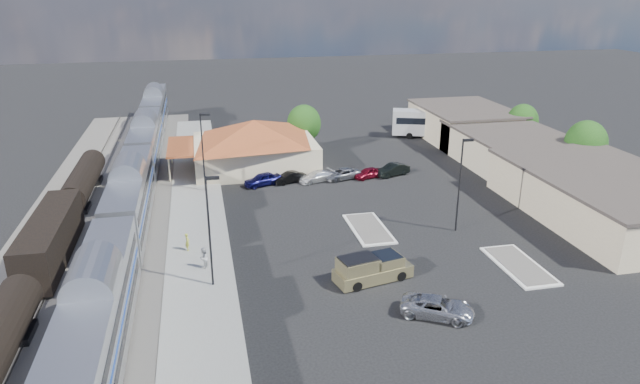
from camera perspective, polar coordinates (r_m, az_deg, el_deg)
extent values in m
plane|color=black|center=(52.14, 1.31, -5.00)|extent=(280.00, 280.00, 0.00)
cube|color=#4C4944|center=(59.06, -20.89, -3.23)|extent=(16.00, 100.00, 0.12)
cube|color=gray|center=(56.38, -12.11, -3.37)|extent=(5.50, 92.00, 0.18)
cube|color=silver|center=(37.94, -21.29, -11.54)|extent=(3.00, 20.00, 5.00)
cube|color=black|center=(39.38, -20.77, -14.97)|extent=(2.20, 16.00, 0.60)
cube|color=silver|center=(56.83, -18.39, -0.57)|extent=(3.00, 20.00, 5.00)
cube|color=black|center=(57.80, -18.10, -3.13)|extent=(2.20, 16.00, 0.60)
cube|color=silver|center=(76.82, -16.99, 4.82)|extent=(3.00, 20.00, 5.00)
cube|color=black|center=(77.55, -16.78, 2.86)|extent=(2.20, 16.00, 0.60)
cube|color=silver|center=(97.24, -16.16, 7.96)|extent=(3.00, 20.00, 5.00)
cube|color=black|center=(97.81, -16.00, 6.39)|extent=(2.20, 16.00, 0.60)
cube|color=black|center=(52.72, -25.37, -4.14)|extent=(2.80, 14.00, 3.60)
cube|color=black|center=(53.47, -25.07, -6.00)|extent=(2.20, 12.00, 0.60)
cylinder|color=black|center=(67.44, -22.60, 1.23)|extent=(2.80, 14.00, 2.80)
cube|color=black|center=(67.99, -22.40, -0.20)|extent=(2.20, 12.00, 0.60)
cube|color=beige|center=(73.10, -6.52, 3.80)|extent=(15.00, 12.00, 3.60)
pyramid|color=brown|center=(72.30, -6.62, 6.16)|extent=(15.30, 12.24, 2.60)
cube|color=brown|center=(72.43, -13.76, 4.44)|extent=(3.20, 9.60, 0.25)
cube|color=#C6B28C|center=(63.55, 26.70, -0.49)|extent=(14.00, 22.00, 4.20)
cube|color=#3F3833|center=(62.88, 27.02, 1.43)|extent=(14.40, 22.40, 0.30)
cube|color=#C6B28C|center=(77.59, 18.65, 3.98)|extent=(12.00, 18.00, 4.00)
cube|color=#3F3833|center=(77.06, 18.83, 5.51)|extent=(12.40, 18.40, 0.30)
cube|color=#C6B28C|center=(89.42, 14.20, 6.61)|extent=(12.00, 16.00, 4.50)
cube|color=#3F3833|center=(88.92, 14.34, 8.11)|extent=(12.40, 16.40, 0.30)
cube|color=silver|center=(54.85, 4.90, -3.67)|extent=(3.30, 7.50, 0.15)
cube|color=#4C4944|center=(54.81, 4.90, -3.59)|extent=(2.70, 6.90, 0.10)
cube|color=silver|center=(50.52, 19.28, -6.97)|extent=(3.30, 7.50, 0.15)
cube|color=#4C4944|center=(50.48, 19.29, -6.89)|extent=(2.70, 6.90, 0.10)
cylinder|color=black|center=(43.61, -11.00, -4.09)|extent=(0.16, 0.16, 9.00)
cube|color=black|center=(42.05, -10.71, 1.38)|extent=(1.00, 0.25, 0.22)
cylinder|color=black|center=(64.36, -11.63, 3.78)|extent=(0.16, 0.16, 9.00)
cube|color=black|center=(63.32, -11.45, 7.59)|extent=(1.00, 0.25, 0.22)
cylinder|color=black|center=(54.33, 13.75, 0.59)|extent=(0.16, 0.16, 9.00)
cube|color=black|center=(53.31, 14.62, 5.04)|extent=(1.00, 0.25, 0.22)
cylinder|color=#382314|center=(76.27, 24.74, 2.46)|extent=(0.30, 0.30, 2.86)
ellipsoid|color=#153F12|center=(75.56, 25.04, 4.48)|extent=(4.94, 4.94, 5.46)
cylinder|color=#382314|center=(87.42, 19.41, 5.12)|extent=(0.30, 0.30, 2.55)
ellipsoid|color=#153F12|center=(86.86, 19.59, 6.71)|extent=(4.41, 4.41, 4.87)
cylinder|color=#382314|center=(79.95, -1.60, 5.01)|extent=(0.30, 0.30, 2.73)
ellipsoid|color=#153F12|center=(79.30, -1.61, 6.88)|extent=(4.71, 4.71, 5.21)
cube|color=tan|center=(45.65, 5.31, -8.06)|extent=(6.52, 3.53, 1.01)
cube|color=tan|center=(45.29, 5.34, -7.18)|extent=(2.75, 2.59, 1.07)
cube|color=tan|center=(45.23, 5.35, -7.06)|extent=(3.36, 2.73, 1.24)
cylinder|color=black|center=(45.92, 8.10, -8.31)|extent=(0.86, 0.48, 0.81)
cylinder|color=black|center=(47.43, 6.79, -7.28)|extent=(0.86, 0.48, 0.81)
cylinder|color=black|center=(44.12, 3.70, -9.39)|extent=(0.86, 0.48, 0.81)
cylinder|color=black|center=(45.68, 2.49, -8.27)|extent=(0.86, 0.48, 0.81)
imported|color=#AAABB2|center=(41.67, 11.66, -11.22)|extent=(5.67, 4.59, 1.44)
cube|color=silver|center=(89.00, 11.48, 6.81)|extent=(13.17, 6.88, 3.67)
cube|color=black|center=(88.90, 11.50, 7.09)|extent=(12.20, 6.58, 0.97)
cylinder|color=black|center=(88.69, 14.38, 5.31)|extent=(1.02, 0.62, 0.97)
cylinder|color=black|center=(91.12, 14.20, 5.71)|extent=(1.02, 0.62, 0.97)
cylinder|color=black|center=(87.96, 8.92, 5.58)|extent=(1.02, 0.62, 0.97)
cylinder|color=black|center=(90.41, 8.88, 5.98)|extent=(1.02, 0.62, 0.97)
imported|color=gold|center=(51.12, -13.12, -4.87)|extent=(0.41, 0.60, 1.60)
imported|color=silver|center=(47.68, -11.58, -6.49)|extent=(0.95, 1.07, 1.82)
imported|color=#0E0E46|center=(66.63, -5.77, 1.27)|extent=(4.73, 3.18, 1.50)
imported|color=black|center=(67.34, -3.09, 1.46)|extent=(4.16, 2.61, 1.29)
imported|color=silver|center=(67.61, -0.37, 1.56)|extent=(4.74, 3.17, 1.28)
imported|color=gray|center=(68.58, 2.19, 1.82)|extent=(5.09, 3.34, 1.30)
imported|color=maroon|center=(69.14, 4.83, 1.91)|extent=(4.05, 2.63, 1.28)
imported|color=black|center=(70.35, 7.26, 2.21)|extent=(4.70, 2.98, 1.46)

